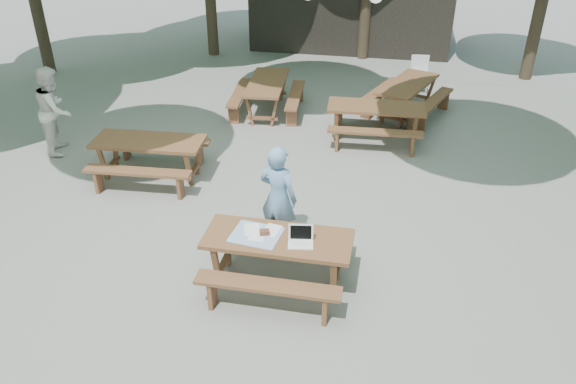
# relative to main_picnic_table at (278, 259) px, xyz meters

# --- Properties ---
(ground) EXTENTS (80.00, 80.00, 0.00)m
(ground) POSITION_rel_main_picnic_table_xyz_m (-0.68, 1.69, -0.39)
(ground) COLOR slate
(ground) RESTS_ON ground
(main_picnic_table) EXTENTS (2.00, 1.58, 0.75)m
(main_picnic_table) POSITION_rel_main_picnic_table_xyz_m (0.00, 0.00, 0.00)
(main_picnic_table) COLOR brown
(main_picnic_table) RESTS_ON ground
(picnic_table_nw) EXTENTS (2.04, 1.69, 0.75)m
(picnic_table_nw) POSITION_rel_main_picnic_table_xyz_m (-2.94, 2.52, 0.00)
(picnic_table_nw) COLOR brown
(picnic_table_nw) RESTS_ON ground
(picnic_table_ne) EXTENTS (2.04, 1.67, 0.75)m
(picnic_table_ne) POSITION_rel_main_picnic_table_xyz_m (1.02, 4.99, 0.00)
(picnic_table_ne) COLOR brown
(picnic_table_ne) RESTS_ON ground
(picnic_table_far_w) EXTENTS (1.72, 2.06, 0.75)m
(picnic_table_far_w) POSITION_rel_main_picnic_table_xyz_m (-1.54, 6.00, 0.00)
(picnic_table_far_w) COLOR brown
(picnic_table_far_w) RESTS_ON ground
(picnic_table_far_e) EXTENTS (2.16, 2.34, 0.75)m
(picnic_table_far_e) POSITION_rel_main_picnic_table_xyz_m (1.64, 6.53, 0.00)
(picnic_table_far_e) COLOR brown
(picnic_table_far_e) RESTS_ON ground
(woman) EXTENTS (0.70, 0.57, 1.65)m
(woman) POSITION_rel_main_picnic_table_xyz_m (-0.18, 0.90, 0.44)
(woman) COLOR #6A96C2
(woman) RESTS_ON ground
(second_person) EXTENTS (0.90, 1.02, 1.74)m
(second_person) POSITION_rel_main_picnic_table_xyz_m (-5.19, 3.24, 0.48)
(second_person) COLOR white
(second_person) RESTS_ON ground
(plastic_chair) EXTENTS (0.47, 0.47, 0.90)m
(plastic_chair) POSITION_rel_main_picnic_table_xyz_m (1.94, 8.07, -0.13)
(plastic_chair) COLOR white
(plastic_chair) RESTS_ON ground
(laptop) EXTENTS (0.37, 0.31, 0.24)m
(laptop) POSITION_rel_main_picnic_table_xyz_m (0.32, -0.06, 0.42)
(laptop) COLOR white
(laptop) RESTS_ON main_picnic_table
(tabletop_clutter) EXTENTS (0.71, 0.63, 0.08)m
(tabletop_clutter) POSITION_rel_main_picnic_table_xyz_m (-0.28, 0.01, 0.37)
(tabletop_clutter) COLOR #3978C4
(tabletop_clutter) RESTS_ON main_picnic_table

